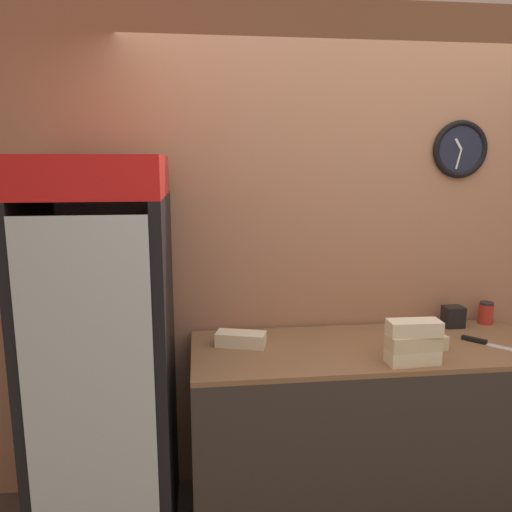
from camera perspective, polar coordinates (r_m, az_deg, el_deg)
wall_back at (r=2.91m, az=10.63°, el=0.39°), size 5.20×0.09×2.70m
prep_counter at (r=2.87m, az=12.33°, el=-18.76°), size 1.81×0.67×0.94m
beverage_cooler at (r=2.55m, az=-16.85°, el=-8.93°), size 0.63×0.72×1.89m
sandwich_stack_bottom at (r=2.49m, az=17.44°, el=-10.87°), size 0.25×0.12×0.07m
sandwich_stack_middle at (r=2.47m, az=17.54°, el=-9.36°), size 0.25×0.12×0.07m
sandwich_stack_top at (r=2.44m, az=17.63°, el=-7.83°), size 0.25×0.11×0.07m
sandwich_flat_left at (r=2.67m, az=18.44°, el=-9.46°), size 0.27×0.15×0.07m
sandwich_flat_right at (r=2.59m, az=-1.74°, el=-9.47°), size 0.27×0.17×0.07m
chefs_knife at (r=2.88m, az=24.87°, el=-9.02°), size 0.26×0.28×0.02m
condiment_jar at (r=3.22m, az=24.79°, el=-5.93°), size 0.08×0.08×0.13m
napkin_dispenser at (r=3.08m, az=21.60°, el=-6.46°), size 0.11×0.09×0.12m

